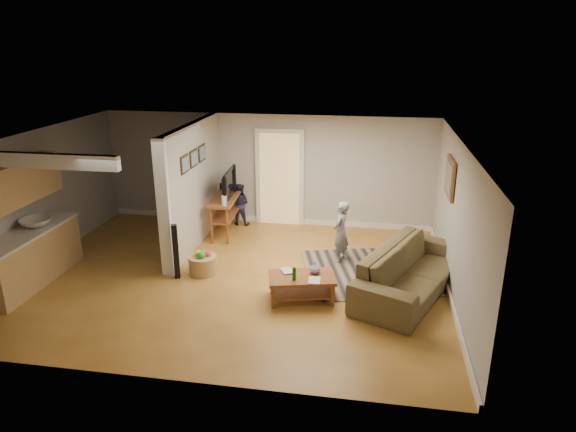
% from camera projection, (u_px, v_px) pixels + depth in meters
% --- Properties ---
extents(ground, '(7.50, 7.50, 0.00)m').
position_uv_depth(ground, '(234.00, 277.00, 9.25)').
color(ground, brown).
rests_on(ground, ground).
extents(room_shell, '(7.54, 6.02, 2.52)m').
position_uv_depth(room_shell, '(181.00, 190.00, 9.34)').
color(room_shell, '#ACAAA5').
rests_on(room_shell, ground).
extents(area_rug, '(3.40, 2.84, 0.01)m').
position_uv_depth(area_rug, '(386.00, 271.00, 9.47)').
color(area_rug, black).
rests_on(area_rug, ground).
extents(sofa, '(2.07, 2.90, 0.79)m').
position_uv_depth(sofa, '(409.00, 292.00, 8.70)').
color(sofa, '#494424').
rests_on(sofa, ground).
extents(coffee_table, '(1.19, 0.86, 0.64)m').
position_uv_depth(coffee_table, '(303.00, 281.00, 8.36)').
color(coffee_table, maroon).
rests_on(coffee_table, ground).
extents(tv_console, '(0.59, 1.36, 1.14)m').
position_uv_depth(tv_console, '(225.00, 201.00, 11.03)').
color(tv_console, maroon).
rests_on(tv_console, ground).
extents(speaker_left, '(0.13, 0.13, 1.01)m').
position_uv_depth(speaker_left, '(176.00, 252.00, 9.06)').
color(speaker_left, black).
rests_on(speaker_left, ground).
extents(speaker_right, '(0.12, 0.12, 0.96)m').
position_uv_depth(speaker_right, '(222.00, 204.00, 11.77)').
color(speaker_right, black).
rests_on(speaker_right, ground).
extents(toy_basket, '(0.51, 0.51, 0.46)m').
position_uv_depth(toy_basket, '(203.00, 264.00, 9.33)').
color(toy_basket, olive).
rests_on(toy_basket, ground).
extents(child, '(0.41, 0.51, 1.20)m').
position_uv_depth(child, '(340.00, 261.00, 9.91)').
color(child, slate).
rests_on(child, ground).
extents(toddler, '(0.48, 0.37, 0.97)m').
position_uv_depth(toddler, '(240.00, 224.00, 11.86)').
color(toddler, '#1F1F40').
rests_on(toddler, ground).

